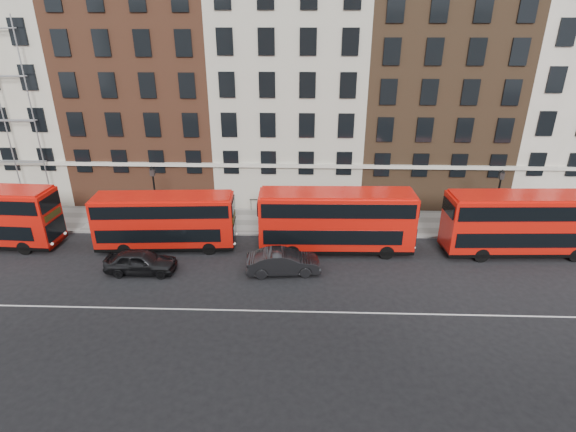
{
  "coord_description": "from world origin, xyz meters",
  "views": [
    {
      "loc": [
        1.31,
        -23.69,
        15.68
      ],
      "look_at": [
        0.33,
        5.0,
        3.0
      ],
      "focal_mm": 28.0,
      "sensor_mm": 36.0,
      "label": 1
    }
  ],
  "objects_px": {
    "car_rear": "(141,262)",
    "bus_d": "(523,223)",
    "bus_b": "(164,220)",
    "bus_c": "(336,220)",
    "car_front": "(283,262)"
  },
  "relations": [
    {
      "from": "bus_b",
      "to": "bus_d",
      "type": "bearing_deg",
      "value": -3.45
    },
    {
      "from": "bus_d",
      "to": "bus_b",
      "type": "bearing_deg",
      "value": 177.7
    },
    {
      "from": "bus_d",
      "to": "car_rear",
      "type": "height_order",
      "value": "bus_d"
    },
    {
      "from": "bus_d",
      "to": "car_front",
      "type": "height_order",
      "value": "bus_d"
    },
    {
      "from": "bus_b",
      "to": "bus_d",
      "type": "relative_size",
      "value": 0.92
    },
    {
      "from": "bus_b",
      "to": "car_front",
      "type": "height_order",
      "value": "bus_b"
    },
    {
      "from": "car_rear",
      "to": "bus_d",
      "type": "bearing_deg",
      "value": -82.23
    },
    {
      "from": "bus_c",
      "to": "car_front",
      "type": "distance_m",
      "value": 5.13
    },
    {
      "from": "bus_b",
      "to": "bus_c",
      "type": "distance_m",
      "value": 12.38
    },
    {
      "from": "car_rear",
      "to": "car_front",
      "type": "height_order",
      "value": "car_front"
    },
    {
      "from": "bus_b",
      "to": "car_front",
      "type": "relative_size",
      "value": 2.06
    },
    {
      "from": "bus_b",
      "to": "bus_d",
      "type": "height_order",
      "value": "bus_d"
    },
    {
      "from": "bus_d",
      "to": "car_front",
      "type": "relative_size",
      "value": 2.25
    },
    {
      "from": "bus_b",
      "to": "car_rear",
      "type": "xyz_separation_m",
      "value": [
        -0.75,
        -3.48,
        -1.45
      ]
    },
    {
      "from": "bus_d",
      "to": "bus_c",
      "type": "bearing_deg",
      "value": 177.7
    }
  ]
}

